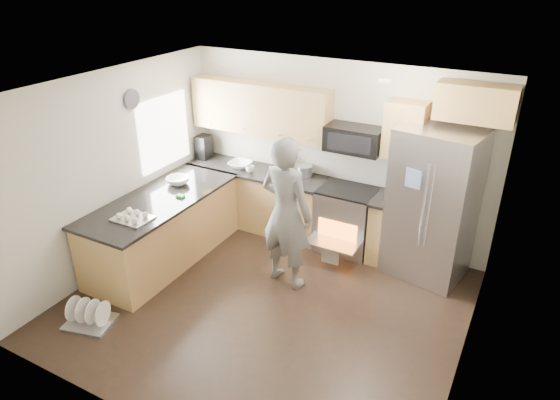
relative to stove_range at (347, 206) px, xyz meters
The scene contains 8 objects.
ground 1.86m from the stove_range, 101.69° to the right, with size 4.50×4.50×0.00m, color black.
room_shell 1.99m from the stove_range, 103.00° to the right, with size 4.54×4.04×2.62m.
back_cabinet_run 0.99m from the stove_range, behind, with size 4.45×0.64×2.50m.
peninsula 2.56m from the stove_range, 145.47° to the right, with size 0.96×2.36×1.02m.
stove_range is the anchor object (origin of this frame).
refrigerator 1.19m from the stove_range, ahead, with size 1.09×0.91×1.98m.
person 1.23m from the stove_range, 107.98° to the right, with size 0.72×0.47×1.96m, color slate.
dish_rack 3.59m from the stove_range, 123.37° to the right, with size 0.61×0.53×0.33m.
Camera 1 is at (2.48, -4.23, 3.79)m, focal length 32.00 mm.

